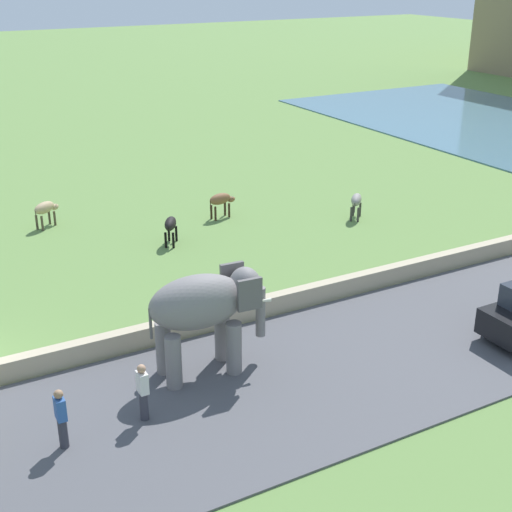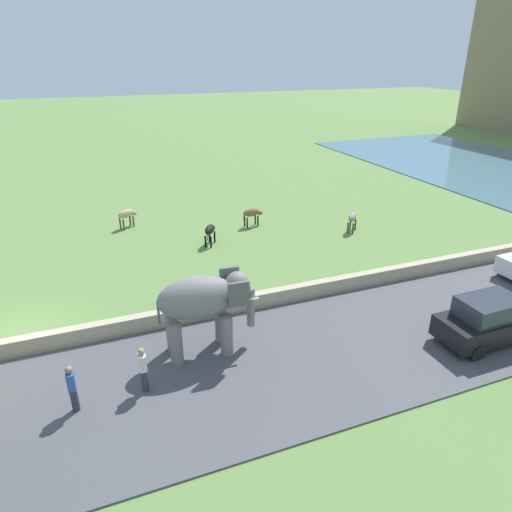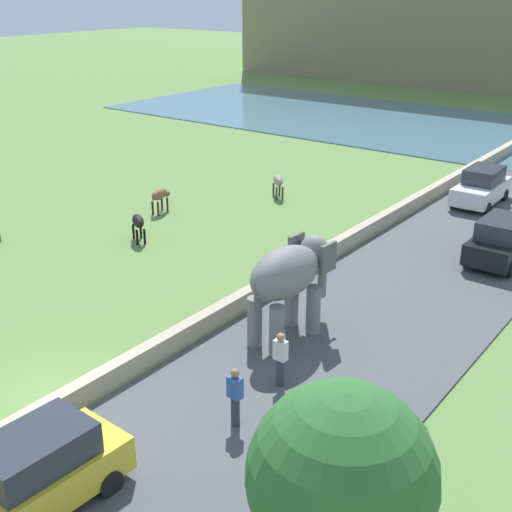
# 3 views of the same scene
# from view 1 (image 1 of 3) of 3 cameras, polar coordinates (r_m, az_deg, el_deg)

# --- Properties ---
(barrier_wall) EXTENTS (0.40, 110.00, 0.66)m
(barrier_wall) POSITION_cam_1_polar(r_m,az_deg,el_deg) (27.95, 15.79, -0.17)
(barrier_wall) COLOR tan
(barrier_wall) RESTS_ON ground
(elephant) EXTENTS (1.57, 3.51, 2.99)m
(elephant) POSITION_cam_1_polar(r_m,az_deg,el_deg) (19.38, -4.09, -4.10)
(elephant) COLOR slate
(elephant) RESTS_ON ground
(person_beside_elephant) EXTENTS (0.36, 0.22, 1.63)m
(person_beside_elephant) POSITION_cam_1_polar(r_m,az_deg,el_deg) (18.12, -9.04, -10.65)
(person_beside_elephant) COLOR #33333D
(person_beside_elephant) RESTS_ON ground
(person_trailing) EXTENTS (0.36, 0.22, 1.63)m
(person_trailing) POSITION_cam_1_polar(r_m,az_deg,el_deg) (17.58, -15.32, -12.39)
(person_trailing) COLOR #33333D
(person_trailing) RESTS_ON ground
(cow_black) EXTENTS (1.35, 1.02, 1.15)m
(cow_black) POSITION_cam_1_polar(r_m,az_deg,el_deg) (29.09, -6.84, 2.51)
(cow_black) COLOR black
(cow_black) RESTS_ON ground
(cow_grey) EXTENTS (1.24, 1.19, 1.15)m
(cow_grey) POSITION_cam_1_polar(r_m,az_deg,el_deg) (32.17, 8.04, 4.41)
(cow_grey) COLOR gray
(cow_grey) RESTS_ON ground
(cow_brown) EXTENTS (0.64, 1.42, 1.15)m
(cow_brown) POSITION_cam_1_polar(r_m,az_deg,el_deg) (31.98, -2.82, 4.50)
(cow_brown) COLOR brown
(cow_brown) RESTS_ON ground
(cow_tan) EXTENTS (1.04, 1.34, 1.15)m
(cow_tan) POSITION_cam_1_polar(r_m,az_deg,el_deg) (32.10, -16.51, 3.65)
(cow_tan) COLOR tan
(cow_tan) RESTS_ON ground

